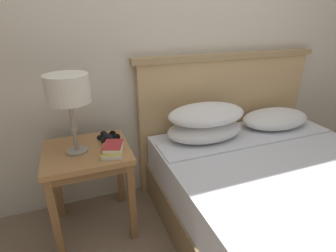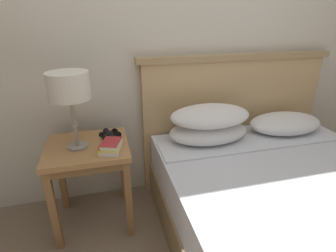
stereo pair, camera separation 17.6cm
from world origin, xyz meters
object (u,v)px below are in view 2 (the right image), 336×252
at_px(bed, 286,204).
at_px(book_stacked_on_top, 111,143).
at_px(table_lamp, 69,88).
at_px(book_on_nightstand, 110,148).
at_px(nightstand, 89,157).
at_px(binoculars_pair, 110,135).

distance_m(bed, book_stacked_on_top, 1.17).
bearing_deg(book_stacked_on_top, table_lamp, 152.92).
height_order(table_lamp, book_on_nightstand, table_lamp).
bearing_deg(book_on_nightstand, table_lamp, 152.63).
bearing_deg(bed, book_on_nightstand, 158.89).
bearing_deg(book_on_nightstand, book_stacked_on_top, -15.33).
height_order(nightstand, bed, bed).
distance_m(table_lamp, binoculars_pair, 0.43).
bearing_deg(binoculars_pair, book_on_nightstand, -92.30).
distance_m(book_on_nightstand, binoculars_pair, 0.19).
relative_size(nightstand, bed, 0.34).
distance_m(book_on_nightstand, book_stacked_on_top, 0.03).
bearing_deg(bed, binoculars_pair, 150.02).
xyz_separation_m(nightstand, book_on_nightstand, (0.15, -0.12, 0.11)).
relative_size(table_lamp, binoculars_pair, 2.95).
bearing_deg(book_on_nightstand, nightstand, 141.67).
bearing_deg(bed, table_lamp, 157.83).
bearing_deg(book_stacked_on_top, nightstand, 142.34).
bearing_deg(binoculars_pair, table_lamp, -156.72).
distance_m(bed, table_lamp, 1.52).
height_order(bed, book_on_nightstand, bed).
relative_size(nightstand, book_stacked_on_top, 3.48).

